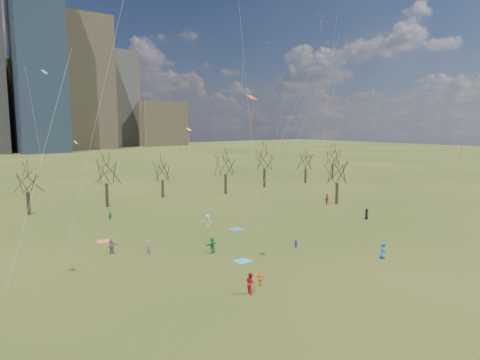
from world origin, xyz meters
TOP-DOWN VIEW (x-y plane):
  - ground at (0.00, 0.00)m, footprint 500.00×500.00m
  - bare_tree_row at (-0.09, 37.22)m, footprint 113.04×29.80m
  - blanket_teal at (-6.42, 3.17)m, footprint 1.60×1.50m
  - blanket_navy at (1.17, 14.24)m, footprint 1.60×1.50m
  - blanket_crimson at (-15.17, 19.24)m, footprint 1.60×1.50m
  - person_0 at (5.85, -5.08)m, footprint 0.84×0.56m
  - person_2 at (-11.04, -3.89)m, footprint 0.87×1.01m
  - person_4 at (-9.45, -3.24)m, footprint 0.89×0.69m
  - person_5 at (-7.33, 7.42)m, footprint 1.74×0.79m
  - person_6 at (20.12, 7.43)m, footprint 0.88×0.93m
  - person_7 at (-13.20, 11.03)m, footprint 0.58×0.70m
  - person_8 at (1.20, 3.11)m, footprint 0.51×0.58m
  - person_9 at (-1.04, 18.01)m, footprint 1.16×1.21m
  - person_10 at (24.55, 18.97)m, footprint 1.17×0.82m
  - person_11 at (-16.19, 13.77)m, footprint 1.64×1.07m
  - person_13 at (-10.29, 30.03)m, footprint 0.55×0.71m
  - kites_airborne at (3.38, 12.43)m, footprint 57.90×46.62m

SIDE VIEW (x-z plane):
  - ground at x=0.00m, z-range 0.00..0.00m
  - blanket_teal at x=-6.42m, z-range 0.00..0.03m
  - blanket_navy at x=1.17m, z-range 0.00..0.03m
  - blanket_crimson at x=-15.17m, z-range 0.00..0.03m
  - person_8 at x=1.20m, z-range 0.00..1.00m
  - person_4 at x=-9.45m, z-range 0.00..1.41m
  - person_6 at x=20.12m, z-range 0.00..1.60m
  - person_7 at x=-13.20m, z-range 0.00..1.64m
  - person_9 at x=-1.04m, z-range 0.00..1.66m
  - person_0 at x=5.85m, z-range 0.00..1.69m
  - person_11 at x=-16.19m, z-range 0.00..1.70m
  - person_13 at x=-10.29m, z-range 0.00..1.74m
  - person_5 at x=-7.33m, z-range 0.00..1.81m
  - person_2 at x=-11.04m, z-range 0.00..1.82m
  - person_10 at x=24.55m, z-range 0.00..1.84m
  - bare_tree_row at x=-0.09m, z-range 1.37..10.87m
  - kites_airborne at x=3.38m, z-range -3.37..31.66m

